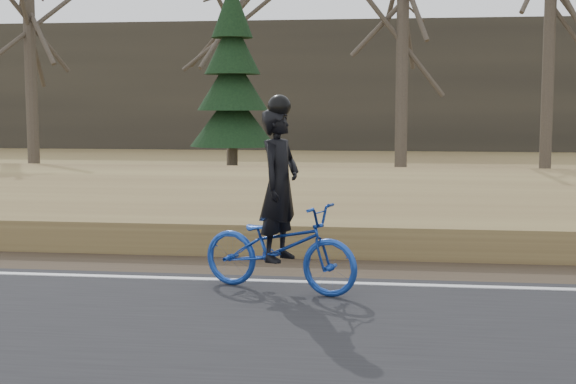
# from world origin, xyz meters

# --- Properties ---
(ground) EXTENTS (120.00, 120.00, 0.00)m
(ground) POSITION_xyz_m (0.00, 0.00, 0.00)
(ground) COLOR olive
(ground) RESTS_ON ground
(road) EXTENTS (120.00, 6.00, 0.06)m
(road) POSITION_xyz_m (0.00, -2.50, 0.03)
(road) COLOR black
(road) RESTS_ON ground
(edge_line) EXTENTS (120.00, 0.12, 0.01)m
(edge_line) POSITION_xyz_m (0.00, 0.20, 0.07)
(edge_line) COLOR silver
(edge_line) RESTS_ON road
(shoulder) EXTENTS (120.00, 1.60, 0.04)m
(shoulder) POSITION_xyz_m (0.00, 1.20, 0.02)
(shoulder) COLOR #473A2B
(shoulder) RESTS_ON ground
(embankment) EXTENTS (120.00, 5.00, 0.44)m
(embankment) POSITION_xyz_m (0.00, 4.20, 0.22)
(embankment) COLOR olive
(embankment) RESTS_ON ground
(ballast) EXTENTS (120.00, 3.00, 0.45)m
(ballast) POSITION_xyz_m (0.00, 8.00, 0.23)
(ballast) COLOR slate
(ballast) RESTS_ON ground
(railroad) EXTENTS (120.00, 2.40, 0.29)m
(railroad) POSITION_xyz_m (0.00, 8.00, 0.53)
(railroad) COLOR black
(railroad) RESTS_ON ballast
(treeline_backdrop) EXTENTS (120.00, 4.00, 6.00)m
(treeline_backdrop) POSITION_xyz_m (0.00, 30.00, 3.00)
(treeline_backdrop) COLOR #383328
(treeline_backdrop) RESTS_ON ground
(cyclist) EXTENTS (2.01, 1.26, 2.20)m
(cyclist) POSITION_xyz_m (-2.60, -0.25, 0.75)
(cyclist) COLOR #163A9A
(cyclist) RESTS_ON road
(bare_tree_far_left) EXTENTS (0.36, 0.36, 7.95)m
(bare_tree_far_left) POSITION_xyz_m (-12.21, 14.20, 3.98)
(bare_tree_far_left) COLOR brown
(bare_tree_far_left) RESTS_ON ground
(bare_tree_left) EXTENTS (0.36, 0.36, 7.90)m
(bare_tree_left) POSITION_xyz_m (-6.81, 17.99, 3.95)
(bare_tree_left) COLOR brown
(bare_tree_left) RESTS_ON ground
(bare_tree_near_left) EXTENTS (0.36, 0.36, 7.38)m
(bare_tree_near_left) POSITION_xyz_m (-1.10, 13.77, 3.69)
(bare_tree_near_left) COLOR brown
(bare_tree_near_left) RESTS_ON ground
(bare_tree_center) EXTENTS (0.36, 0.36, 9.51)m
(bare_tree_center) POSITION_xyz_m (3.30, 16.17, 4.76)
(bare_tree_center) COLOR brown
(bare_tree_center) RESTS_ON ground
(conifer) EXTENTS (2.60, 2.60, 5.85)m
(conifer) POSITION_xyz_m (-6.15, 14.91, 2.77)
(conifer) COLOR brown
(conifer) RESTS_ON ground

